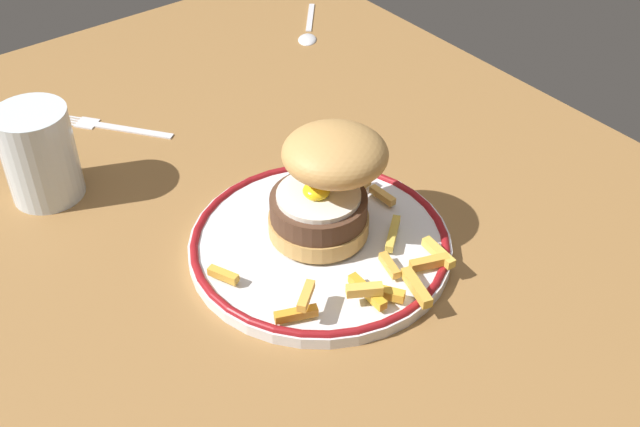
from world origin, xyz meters
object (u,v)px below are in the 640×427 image
fork (112,126)px  spoon (308,33)px  water_glass (41,160)px  dinner_plate (320,243)px  burger (326,181)px

fork → spoon: 33.14cm
water_glass → fork: (-7.51, 10.98, -4.14)cm
dinner_plate → water_glass: 30.34cm
dinner_plate → spoon: (-37.12, 26.48, -0.48)cm
water_glass → spoon: bearing=105.9°
spoon → dinner_plate: bearing=-35.5°
burger → fork: (-31.15, -7.87, -6.88)cm
dinner_plate → burger: 6.51cm
dinner_plate → burger: burger is taller
spoon → burger: bearing=-34.6°
fork → spoon: (-4.92, 32.77, 0.18)cm
dinner_plate → spoon: 45.60cm
dinner_plate → burger: size_ratio=1.80×
fork → water_glass: bearing=-55.6°
fork → spoon: bearing=98.5°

